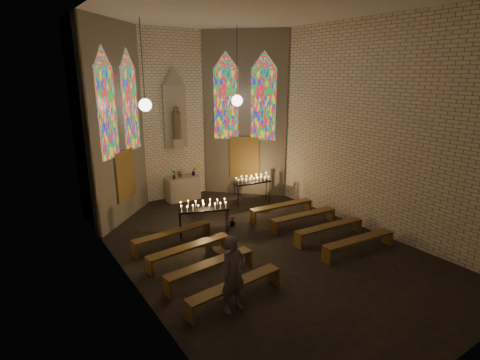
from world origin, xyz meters
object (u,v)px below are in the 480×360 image
at_px(altar, 183,189).
at_px(aisle_flower_pot, 232,221).
at_px(votive_stand_left, 204,207).
at_px(votive_stand_right, 253,181).
at_px(visitor, 233,274).

bearing_deg(altar, aisle_flower_pot, -87.02).
xyz_separation_m(aisle_flower_pot, votive_stand_left, (-1.26, -0.23, 0.85)).
bearing_deg(votive_stand_left, aisle_flower_pot, 29.92).
bearing_deg(votive_stand_left, votive_stand_right, 48.10).
xyz_separation_m(votive_stand_left, visitor, (-1.36, -3.89, -0.13)).
distance_m(altar, aisle_flower_pot, 3.64).
bearing_deg(aisle_flower_pot, visitor, -122.43).
bearing_deg(votive_stand_right, votive_stand_left, -144.20).
distance_m(votive_stand_left, votive_stand_right, 3.70).
height_order(altar, votive_stand_right, votive_stand_right).
relative_size(votive_stand_left, visitor, 0.93).
relative_size(altar, aisle_flower_pot, 3.58).
height_order(aisle_flower_pot, visitor, visitor).
bearing_deg(votive_stand_right, altar, 143.47).
height_order(votive_stand_right, visitor, visitor).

